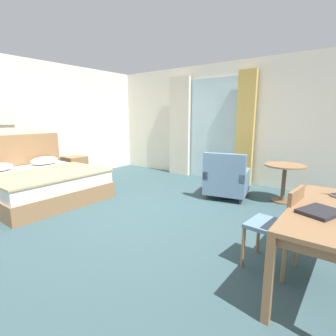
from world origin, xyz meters
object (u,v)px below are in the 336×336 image
writing_desk (329,218)px  closed_book (320,212)px  bed (40,183)px  round_cafe_table (284,174)px  nightstand (75,167)px  desk_chair (280,223)px  armchair_by_window (226,180)px  framed_picture (6,114)px

writing_desk → closed_book: size_ratio=4.79×
bed → writing_desk: bed is taller
round_cafe_table → closed_book: bearing=-71.2°
nightstand → desk_chair: size_ratio=0.64×
bed → nightstand: bearing=123.6°
nightstand → closed_book: bearing=-12.8°
armchair_by_window → framed_picture: 4.60m
armchair_by_window → round_cafe_table: bearing=25.4°
bed → closed_book: size_ratio=6.15×
writing_desk → closed_book: bearing=-107.1°
bed → desk_chair: size_ratio=2.29×
desk_chair → closed_book: desk_chair is taller
nightstand → desk_chair: bearing=-11.4°
nightstand → round_cafe_table: size_ratio=0.80×
closed_book → bed: bearing=-157.9°
armchair_by_window → nightstand: bearing=-167.4°
nightstand → closed_book: (5.41, -1.23, 0.48)m
bed → nightstand: 1.58m
bed → writing_desk: 4.61m
bed → framed_picture: size_ratio=4.81×
framed_picture → writing_desk: bearing=2.7°
closed_book → framed_picture: bearing=-158.1°
bed → closed_book: bearing=1.2°
bed → armchair_by_window: size_ratio=2.24×
bed → round_cafe_table: size_ratio=2.86×
framed_picture → round_cafe_table: bearing=28.2°
bed → nightstand: size_ratio=3.58×
writing_desk → closed_book: closed_book is taller
writing_desk → armchair_by_window: armchair_by_window is taller
bed → nightstand: bed is taller
writing_desk → round_cafe_table: writing_desk is taller
desk_chair → nightstand: bearing=168.6°
writing_desk → desk_chair: size_ratio=1.78×
bed → framed_picture: bearing=-179.9°
nightstand → framed_picture: size_ratio=1.34×
bed → armchair_by_window: (2.78, 2.14, 0.05)m
closed_book → desk_chair: bearing=170.2°
armchair_by_window → round_cafe_table: (0.91, 0.43, 0.17)m
armchair_by_window → framed_picture: bearing=-151.2°
closed_book → round_cafe_table: closed_book is taller
nightstand → framed_picture: framed_picture is taller
writing_desk → framed_picture: framed_picture is taller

